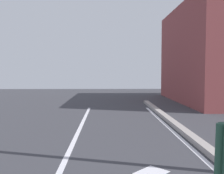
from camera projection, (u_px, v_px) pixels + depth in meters
lane_arrow_head at (151, 172)px, 4.74m from camera, size 0.71×0.71×0.01m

